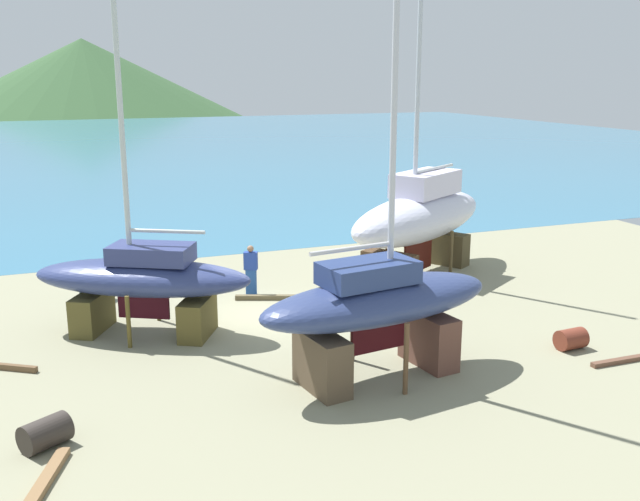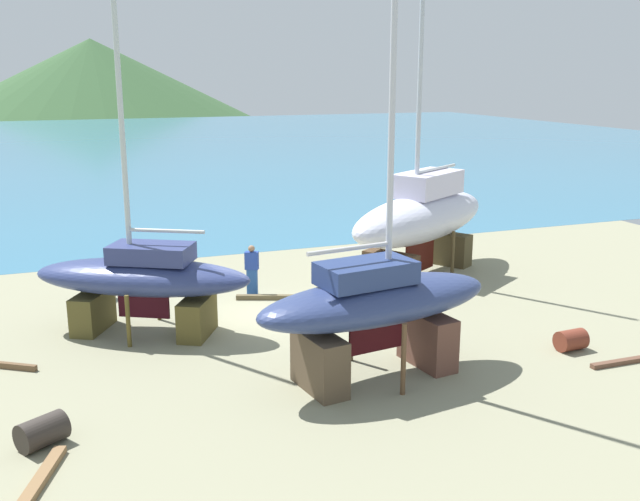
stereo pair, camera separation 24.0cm
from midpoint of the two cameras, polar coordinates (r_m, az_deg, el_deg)
The scene contains 13 objects.
ground_plane at distance 19.55m, azimuth -3.10°, elevation -7.79°, with size 42.32×42.32×0.00m, color gray.
sea_water at distance 75.29m, azimuth -16.97°, elevation 7.80°, with size 132.25×93.74×0.01m, color teal.
headland_hill at distance 176.29m, azimuth -18.08°, elevation 10.89°, with size 120.37×120.37×29.53m, color #31532E.
sailboat_far_slipway at distance 20.77m, azimuth -14.17°, elevation -2.27°, with size 6.43×4.80×9.58m.
sailboat_mid_port at distance 26.22m, azimuth 7.65°, elevation 2.65°, with size 8.07×6.29×12.34m.
sailboat_large_starboard at distance 17.25m, azimuth 4.20°, elevation -4.35°, with size 6.46×2.97×11.10m.
worker at distance 24.01m, azimuth -5.78°, elevation -1.49°, with size 0.50×0.41×1.69m.
barrel_rust_far at distance 24.59m, azimuth -17.61°, elevation -3.05°, with size 0.65×0.65×0.81m, color #2E4F68.
barrel_ochre at distance 20.51m, azimuth 18.95°, elevation -6.65°, with size 0.56×0.56×0.78m, color maroon.
barrel_tipped_center at distance 15.64m, azimuth -21.36°, elevation -13.34°, with size 0.61×0.61×0.92m, color #2F2924.
timber_short_cross at distance 14.27m, azimuth -21.85°, elevation -17.26°, with size 2.79×0.23×0.14m, color olive.
timber_plank_far at distance 19.73m, azimuth -23.39°, elevation -8.52°, with size 1.25×0.13×0.15m, color brown.
timber_long_aft at distance 23.61m, azimuth -3.79°, elevation -3.73°, with size 2.67×0.19×0.15m, color brown.
Camera 1 is at (-5.68, -20.05, 7.22)m, focal length 40.38 mm.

